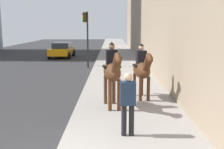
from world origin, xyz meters
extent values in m
ellipsoid|color=#4C2B16|center=(4.54, -1.33, 1.40)|extent=(1.58, 0.84, 0.66)
cylinder|color=#4C2B16|center=(4.13, -1.57, 0.66)|extent=(0.13, 0.13, 1.09)
cylinder|color=#4C2B16|center=(4.07, -1.26, 0.66)|extent=(0.13, 0.13, 1.09)
cylinder|color=#4C2B16|center=(5.01, -1.40, 0.66)|extent=(0.13, 0.13, 1.09)
cylinder|color=#4C2B16|center=(4.95, -1.09, 0.66)|extent=(0.13, 0.13, 1.09)
cylinder|color=#4C2B16|center=(3.78, -1.48, 1.75)|extent=(0.67, 0.40, 0.68)
ellipsoid|color=#4C2B16|center=(3.58, -1.52, 2.00)|extent=(0.66, 0.34, 0.49)
cylinder|color=black|center=(5.24, -1.19, 1.30)|extent=(0.30, 0.15, 0.55)
cube|color=black|center=(4.59, -1.32, 1.59)|extent=(0.55, 0.67, 0.08)
cube|color=black|center=(4.59, -1.32, 1.90)|extent=(0.35, 0.43, 0.55)
sphere|color=#8C664C|center=(4.59, -1.32, 2.30)|extent=(0.22, 0.22, 0.22)
cone|color=black|center=(4.59, -1.32, 2.42)|extent=(0.23, 0.23, 0.10)
ellipsoid|color=#4C2B16|center=(5.78, -2.52, 1.27)|extent=(1.58, 0.82, 0.66)
cylinder|color=#4C2B16|center=(5.37, -2.75, 0.60)|extent=(0.13, 0.13, 0.95)
cylinder|color=#4C2B16|center=(5.31, -2.44, 0.60)|extent=(0.13, 0.13, 0.95)
cylinder|color=#4C2B16|center=(6.26, -2.59, 0.60)|extent=(0.13, 0.13, 0.95)
cylinder|color=#4C2B16|center=(6.20, -2.28, 0.60)|extent=(0.13, 0.13, 0.95)
cylinder|color=#4C2B16|center=(5.03, -2.65, 1.62)|extent=(0.67, 0.39, 0.68)
ellipsoid|color=#4C2B16|center=(4.82, -2.69, 1.87)|extent=(0.66, 0.33, 0.49)
cylinder|color=black|center=(6.49, -2.39, 1.17)|extent=(0.30, 0.15, 0.55)
cube|color=black|center=(5.83, -2.51, 1.45)|extent=(0.54, 0.67, 0.08)
cube|color=black|center=(5.83, -2.51, 1.77)|extent=(0.34, 0.42, 0.55)
sphere|color=#D8AD8C|center=(5.83, -2.51, 2.16)|extent=(0.22, 0.22, 0.22)
cone|color=black|center=(5.83, -2.51, 2.28)|extent=(0.23, 0.23, 0.10)
cylinder|color=black|center=(1.85, -1.64, 0.54)|extent=(0.14, 0.14, 0.85)
cylinder|color=black|center=(1.85, -1.84, 0.54)|extent=(0.14, 0.14, 0.85)
cube|color=#1E2D47|center=(1.85, -1.74, 1.28)|extent=(0.27, 0.40, 0.62)
sphere|color=#D8AD8C|center=(1.85, -1.74, 1.71)|extent=(0.22, 0.22, 0.22)
cube|color=orange|center=(21.76, 3.48, 0.62)|extent=(4.29, 1.97, 0.60)
cube|color=#262D38|center=(22.02, 3.47, 1.18)|extent=(2.35, 1.68, 0.52)
cylinder|color=black|center=(20.42, 2.62, 0.32)|extent=(0.65, 0.24, 0.64)
cylinder|color=black|center=(20.48, 4.44, 0.32)|extent=(0.65, 0.24, 0.64)
cylinder|color=black|center=(23.04, 2.53, 0.32)|extent=(0.65, 0.24, 0.64)
cylinder|color=black|center=(23.10, 4.35, 0.32)|extent=(0.65, 0.24, 0.64)
cylinder|color=black|center=(15.00, 0.40, 2.02)|extent=(0.12, 0.12, 4.03)
cube|color=#2D280C|center=(15.00, 0.58, 3.63)|extent=(0.20, 0.24, 0.70)
sphere|color=red|center=(15.00, 0.71, 3.85)|extent=(0.14, 0.14, 0.14)
sphere|color=orange|center=(15.00, 0.71, 3.63)|extent=(0.14, 0.14, 0.14)
sphere|color=green|center=(15.00, 0.71, 3.41)|extent=(0.14, 0.14, 0.14)
camera|label=1|loc=(-5.17, -1.30, 3.00)|focal=44.43mm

